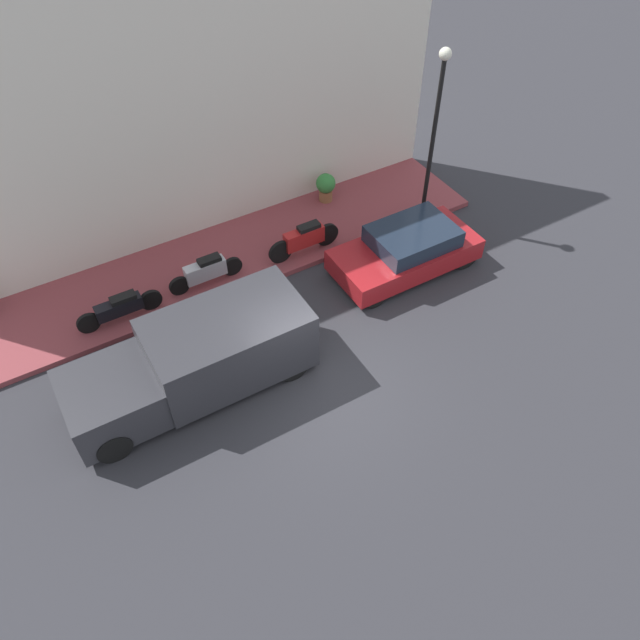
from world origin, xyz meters
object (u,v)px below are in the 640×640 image
(delivery_van, at_px, (194,360))
(motorcycle_black, at_px, (120,308))
(potted_plant, at_px, (326,186))
(streetlamp, at_px, (436,117))
(motorcycle_red, at_px, (304,239))
(scooter_silver, at_px, (206,271))
(parked_car, at_px, (407,250))

(delivery_van, height_order, motorcycle_black, delivery_van)
(potted_plant, bearing_deg, streetlamp, -134.66)
(delivery_van, bearing_deg, motorcycle_red, -57.92)
(delivery_van, relative_size, scooter_silver, 2.68)
(delivery_van, height_order, potted_plant, delivery_van)
(motorcycle_red, relative_size, motorcycle_black, 1.00)
(parked_car, distance_m, potted_plant, 3.58)
(motorcycle_red, height_order, motorcycle_black, motorcycle_red)
(delivery_van, distance_m, potted_plant, 7.49)
(streetlamp, height_order, potted_plant, streetlamp)
(motorcycle_red, bearing_deg, motorcycle_black, 89.17)
(parked_car, bearing_deg, scooter_silver, 68.16)
(motorcycle_black, height_order, scooter_silver, scooter_silver)
(parked_car, distance_m, motorcycle_red, 2.75)
(delivery_van, bearing_deg, parked_car, -81.88)
(streetlamp, distance_m, potted_plant, 3.90)
(parked_car, xyz_separation_m, scooter_silver, (1.96, 4.90, -0.03))
(potted_plant, bearing_deg, delivery_van, 126.68)
(parked_car, relative_size, streetlamp, 0.80)
(parked_car, relative_size, scooter_silver, 1.95)
(motorcycle_red, distance_m, motorcycle_black, 5.10)
(delivery_van, distance_m, motorcycle_black, 2.89)
(motorcycle_red, bearing_deg, streetlamp, -93.64)
(delivery_van, xyz_separation_m, streetlamp, (2.42, -8.08, 2.34))
(parked_car, xyz_separation_m, streetlamp, (1.51, -1.71, 2.62))
(parked_car, xyz_separation_m, motorcycle_red, (1.76, 2.11, 0.03))
(delivery_van, xyz_separation_m, motorcycle_black, (2.74, 0.84, -0.34))
(parked_car, relative_size, potted_plant, 4.46)
(motorcycle_black, bearing_deg, potted_plant, -75.81)
(delivery_van, height_order, scooter_silver, delivery_van)
(motorcycle_red, xyz_separation_m, scooter_silver, (0.21, 2.78, -0.05))
(potted_plant, bearing_deg, scooter_silver, 109.45)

